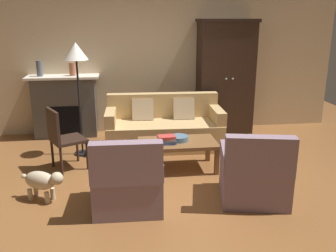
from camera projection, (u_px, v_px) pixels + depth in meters
The scene contains 15 objects.
ground_plane at pixel (166, 184), 4.83m from camera, with size 9.60×9.60×0.00m, color brown.
back_wall at pixel (148, 57), 6.86m from camera, with size 7.20×0.10×2.80m, color beige.
fireplace at pixel (65, 106), 6.66m from camera, with size 1.26×0.48×1.12m.
armoire at pixel (225, 77), 6.83m from camera, with size 1.06×0.57×2.09m.
couch at pixel (164, 128), 6.19m from camera, with size 1.95×0.92×0.86m.
coffee_table at pixel (178, 145), 5.22m from camera, with size 1.10×0.60×0.42m.
fruit_bowl at pixel (179, 138), 5.23m from camera, with size 0.27×0.27×0.07m, color slate.
book_stack at pixel (167, 140), 5.10m from camera, with size 0.26×0.19×0.11m.
mantel_vase_slate at pixel (39, 68), 6.40m from camera, with size 0.10×0.10×0.28m, color #565B66.
mantel_vase_terracotta at pixel (72, 69), 6.48m from camera, with size 0.11×0.11×0.23m, color #A86042.
armchair_near_left at pixel (128, 182), 4.15m from camera, with size 0.80×0.80×0.88m.
armchair_near_right at pixel (254, 175), 4.33m from camera, with size 0.91×0.91×0.88m.
side_chair_wooden at pixel (62, 135), 5.17m from camera, with size 0.59×0.59×0.90m.
floor_lamp at pixel (76, 58), 5.48m from camera, with size 0.36×0.36×1.76m.
dog at pixel (42, 181), 4.34m from camera, with size 0.53×0.36×0.39m.
Camera 1 is at (-0.56, -4.39, 2.10)m, focal length 39.28 mm.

